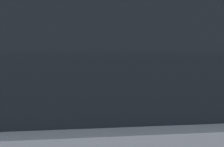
% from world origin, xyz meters
% --- Properties ---
extents(parking_meter, '(0.18, 0.19, 1.47)m').
position_xyz_m(parking_meter, '(-0.03, 0.48, 1.23)').
color(parking_meter, slate).
rests_on(parking_meter, sidewalk_curb).
extents(pedestrian_at_meter, '(0.65, 0.43, 1.74)m').
position_xyz_m(pedestrian_at_meter, '(-0.61, 0.60, 1.16)').
color(pedestrian_at_meter, slate).
rests_on(pedestrian_at_meter, sidewalk_curb).
extents(parked_sedan_silver, '(4.64, 1.91, 1.76)m').
position_xyz_m(parked_sedan_silver, '(-0.28, -1.10, 0.87)').
color(parked_sedan_silver, '#B7BABF').
rests_on(parked_sedan_silver, ground).
extents(background_railing, '(24.06, 0.06, 1.05)m').
position_xyz_m(background_railing, '(0.00, 2.13, 0.92)').
color(background_railing, '#1E602D').
rests_on(background_railing, sidewalk_curb).
extents(backdrop_wall, '(32.00, 0.50, 2.55)m').
position_xyz_m(backdrop_wall, '(0.00, 5.31, 1.27)').
color(backdrop_wall, gray).
rests_on(backdrop_wall, ground).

